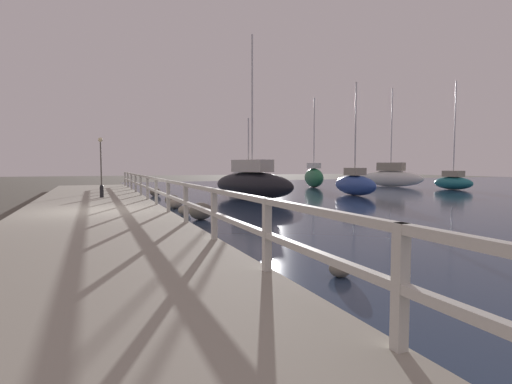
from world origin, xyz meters
The scene contains 17 objects.
ground_plane centered at (0.00, 0.00, 0.00)m, with size 120.00×120.00×0.00m, color #4C473D.
dock_walkway centered at (0.00, 0.00, 0.16)m, with size 4.46×36.00×0.33m.
railing centered at (2.13, 0.00, 0.99)m, with size 0.10×32.50×0.98m.
boulder_water_edge centered at (2.97, 0.36, 0.17)m, with size 0.46×0.41×0.34m.
boulder_near_dock centered at (3.31, 9.75, 0.24)m, with size 0.63×0.57×0.48m.
boulder_upstream centered at (3.54, -8.37, 0.14)m, with size 0.36×0.33×0.27m.
boulder_mid_strip centered at (3.19, 3.90, 0.24)m, with size 0.64×0.57×0.48m.
boulder_downstream centered at (3.19, -1.08, 0.28)m, with size 0.74×0.67×0.56m.
boulder_far_strip centered at (3.08, 2.57, 0.21)m, with size 0.55×0.49×0.41m.
mooring_bollard centered at (0.36, 5.47, 0.62)m, with size 0.17×0.17×0.57m.
dock_lamp centered at (0.43, 9.38, 2.43)m, with size 0.24×0.24×2.92m.
sailboat_blue centered at (14.21, 5.86, 0.69)m, with size 1.27×4.08×6.55m.
sailboat_green centered at (16.49, 14.41, 0.87)m, with size 1.67×3.68×7.11m.
sailboat_teal centered at (24.31, 7.86, 0.61)m, with size 1.57×3.15×7.77m.
sailboat_black centered at (7.69, 5.74, 0.84)m, with size 3.33×5.81×8.41m.
sailboat_gray centered at (10.36, 13.14, 0.87)m, with size 2.18×5.58×5.11m.
sailboat_white centered at (23.11, 13.06, 0.82)m, with size 2.86×5.64×8.12m.
Camera 1 is at (-0.01, -13.54, 1.74)m, focal length 28.00 mm.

